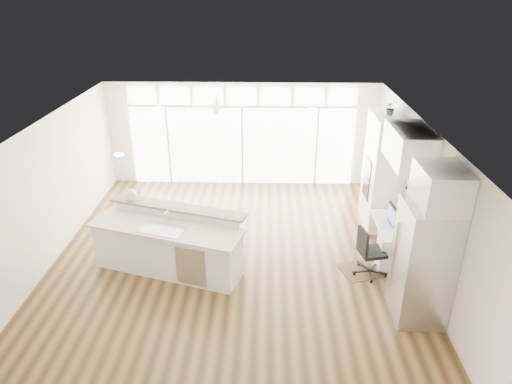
{
  "coord_description": "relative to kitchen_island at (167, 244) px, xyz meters",
  "views": [
    {
      "loc": [
        0.66,
        -7.42,
        5.02
      ],
      "look_at": [
        0.45,
        0.6,
        1.28
      ],
      "focal_mm": 32.0,
      "sensor_mm": 36.0,
      "label": 1
    }
  ],
  "objects": [
    {
      "name": "wall_right",
      "position": [
        4.68,
        0.22,
        0.78
      ],
      "size": [
        0.04,
        8.0,
        2.7
      ],
      "primitive_type": "cube",
      "color": "silver",
      "rests_on": "floor"
    },
    {
      "name": "framed_photos",
      "position": [
        4.64,
        1.14,
        0.83
      ],
      "size": [
        0.06,
        0.22,
        0.8
      ],
      "primitive_type": "cube",
      "color": "black",
      "rests_on": "wall_right"
    },
    {
      "name": "monitor",
      "position": [
        4.23,
        0.52,
        0.4
      ],
      "size": [
        0.12,
        0.5,
        0.41
      ],
      "primitive_type": "cube",
      "rotation": [
        0.0,
        0.0,
        0.07
      ],
      "color": "black",
      "rests_on": "desk_nook"
    },
    {
      "name": "rug",
      "position": [
        3.72,
        0.11,
        -0.56
      ],
      "size": [
        1.07,
        0.92,
        0.01
      ],
      "primitive_type": "cube",
      "rotation": [
        0.0,
        0.0,
        0.35
      ],
      "color": "#32200F",
      "rests_on": "floor"
    },
    {
      "name": "glass_wall",
      "position": [
        1.18,
        4.16,
        0.48
      ],
      "size": [
        5.8,
        0.06,
        2.08
      ],
      "primitive_type": "cube",
      "color": "white",
      "rests_on": "wall_back"
    },
    {
      "name": "wall_front",
      "position": [
        1.18,
        -3.78,
        0.78
      ],
      "size": [
        7.0,
        0.04,
        2.7
      ],
      "primitive_type": "cube",
      "color": "silver",
      "rests_on": "floor"
    },
    {
      "name": "kitchen_island",
      "position": [
        0.0,
        0.0,
        0.0
      ],
      "size": [
        3.06,
        1.88,
        1.14
      ],
      "primitive_type": "cube",
      "rotation": [
        0.0,
        0.0,
        -0.3
      ],
      "color": "white",
      "rests_on": "floor"
    },
    {
      "name": "ceiling",
      "position": [
        1.18,
        0.22,
        2.13
      ],
      "size": [
        7.0,
        8.0,
        0.02
      ],
      "primitive_type": "cube",
      "color": "white",
      "rests_on": "wall_back"
    },
    {
      "name": "upper_cabinets",
      "position": [
        4.35,
        0.52,
        1.78
      ],
      "size": [
        0.64,
        1.3,
        0.64
      ],
      "primitive_type": "cube",
      "color": "white",
      "rests_on": "wall_right"
    },
    {
      "name": "refrigerator",
      "position": [
        4.29,
        -1.13,
        0.43
      ],
      "size": [
        0.76,
        0.9,
        2.0
      ],
      "primitive_type": "cube",
      "color": "silver",
      "rests_on": "floor"
    },
    {
      "name": "fishbowl",
      "position": [
        -0.79,
        0.66,
        0.69
      ],
      "size": [
        0.32,
        0.32,
        0.23
      ],
      "primitive_type": "sphere",
      "rotation": [
        0.0,
        0.0,
        -0.47
      ],
      "color": "silver",
      "rests_on": "kitchen_island"
    },
    {
      "name": "recessed_lights",
      "position": [
        1.18,
        0.42,
        2.11
      ],
      "size": [
        3.4,
        3.0,
        0.02
      ],
      "primitive_type": "cube",
      "color": "white",
      "rests_on": "ceiling"
    },
    {
      "name": "transom_row",
      "position": [
        1.18,
        4.16,
        1.81
      ],
      "size": [
        5.9,
        0.06,
        0.4
      ],
      "primitive_type": "cube",
      "color": "white",
      "rests_on": "wall_back"
    },
    {
      "name": "fridge_cabinet",
      "position": [
        4.35,
        -1.13,
        1.73
      ],
      "size": [
        0.64,
        0.9,
        0.6
      ],
      "primitive_type": "cube",
      "color": "white",
      "rests_on": "wall_right"
    },
    {
      "name": "wall_back",
      "position": [
        1.18,
        4.22,
        0.78
      ],
      "size": [
        7.0,
        0.04,
        2.7
      ],
      "primitive_type": "cube",
      "color": "silver",
      "rests_on": "floor"
    },
    {
      "name": "wall_left",
      "position": [
        -2.32,
        0.22,
        0.78
      ],
      "size": [
        0.04,
        8.0,
        2.7
      ],
      "primitive_type": "cube",
      "color": "silver",
      "rests_on": "floor"
    },
    {
      "name": "potted_plant",
      "position": [
        4.35,
        2.02,
        2.04
      ],
      "size": [
        0.29,
        0.32,
        0.23
      ],
      "primitive_type": "imported",
      "rotation": [
        0.0,
        0.0,
        -0.1
      ],
      "color": "#2D5926",
      "rests_on": "oven_cabinet"
    },
    {
      "name": "office_chair",
      "position": [
        3.78,
        -0.02,
        -0.09
      ],
      "size": [
        0.59,
        0.56,
        0.96
      ],
      "primitive_type": "cube",
      "rotation": [
        0.0,
        0.0,
        0.23
      ],
      "color": "black",
      "rests_on": "floor"
    },
    {
      "name": "oven_cabinet",
      "position": [
        4.35,
        2.02,
        0.68
      ],
      "size": [
        0.64,
        1.2,
        2.5
      ],
      "primitive_type": "cube",
      "color": "white",
      "rests_on": "floor"
    },
    {
      "name": "floor",
      "position": [
        1.18,
        0.22,
        -0.58
      ],
      "size": [
        7.0,
        8.0,
        0.02
      ],
      "primitive_type": "cube",
      "color": "#3E2913",
      "rests_on": "ground"
    },
    {
      "name": "desk_window",
      "position": [
        4.64,
        0.52,
        0.98
      ],
      "size": [
        0.04,
        0.85,
        0.85
      ],
      "primitive_type": "cube",
      "color": "white",
      "rests_on": "wall_right"
    },
    {
      "name": "ceiling_fan",
      "position": [
        0.68,
        3.02,
        1.91
      ],
      "size": [
        1.16,
        1.16,
        0.32
      ],
      "primitive_type": "cube",
      "color": "silver",
      "rests_on": "ceiling"
    },
    {
      "name": "keyboard",
      "position": [
        4.06,
        0.52,
        0.2
      ],
      "size": [
        0.16,
        0.34,
        0.02
      ],
      "primitive_type": "cube",
      "rotation": [
        0.0,
        0.0,
        -0.12
      ],
      "color": "silver",
      "rests_on": "desk_nook"
    },
    {
      "name": "desk_nook",
      "position": [
        4.31,
        0.52,
        -0.19
      ],
      "size": [
        0.72,
        1.3,
        0.76
      ],
      "primitive_type": "cube",
      "color": "white",
      "rests_on": "floor"
    }
  ]
}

